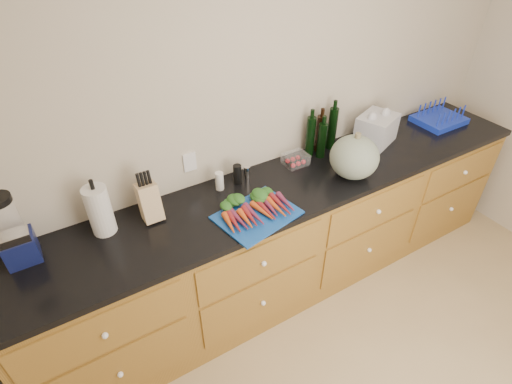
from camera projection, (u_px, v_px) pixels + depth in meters
wall_back at (271, 110)px, 2.56m from camera, size 4.10×0.05×2.60m
cabinets at (293, 237)px, 2.85m from camera, size 3.60×0.64×0.90m
countertop at (297, 183)px, 2.57m from camera, size 3.64×0.62×0.04m
cutting_board at (257, 215)px, 2.28m from camera, size 0.50×0.41×0.01m
carrots at (254, 207)px, 2.29m from camera, size 0.39×0.29×0.06m
squash at (354, 157)px, 2.52m from camera, size 0.31×0.31×0.28m
blender_appliance at (13, 234)px, 1.91m from camera, size 0.15×0.15×0.39m
paper_towel at (100, 210)px, 2.10m from camera, size 0.13×0.13×0.28m
knife_block at (149, 202)px, 2.21m from camera, size 0.11×0.11×0.22m
grinder_salt at (220, 181)px, 2.45m from camera, size 0.05×0.05×0.12m
grinder_pepper at (237, 174)px, 2.50m from camera, size 0.05×0.05×0.13m
canister_chrome at (247, 173)px, 2.54m from camera, size 0.04×0.04×0.10m
tomato_box at (296, 159)px, 2.69m from camera, size 0.16×0.13×0.07m
bottles at (321, 135)px, 2.76m from camera, size 0.25×0.13×0.31m
grocery_bag at (376, 129)px, 2.90m from camera, size 0.34×0.31×0.21m
dish_rack at (439, 118)px, 3.18m from camera, size 0.37×0.30×0.15m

